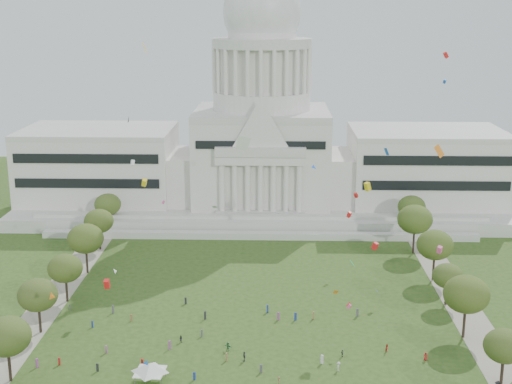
% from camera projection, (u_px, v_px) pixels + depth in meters
% --- Properties ---
extents(ground, '(400.00, 400.00, 0.00)m').
position_uv_depth(ground, '(249.00, 376.00, 133.40)').
color(ground, '#2C4717').
rests_on(ground, ground).
extents(capitol, '(160.00, 64.50, 91.30)m').
position_uv_depth(capitol, '(262.00, 146.00, 237.72)').
color(capitol, beige).
rests_on(capitol, ground).
extents(path_left, '(8.00, 160.00, 0.04)m').
position_uv_depth(path_left, '(46.00, 308.00, 163.71)').
color(path_left, gray).
rests_on(path_left, ground).
extents(path_right, '(8.00, 160.00, 0.04)m').
position_uv_depth(path_right, '(466.00, 313.00, 161.14)').
color(path_right, gray).
rests_on(path_right, ground).
extents(row_tree_l_1, '(8.86, 8.86, 12.59)m').
position_uv_depth(row_tree_l_1, '(7.00, 336.00, 129.46)').
color(row_tree_l_1, black).
rests_on(row_tree_l_1, ground).
extents(row_tree_r_1, '(7.58, 7.58, 10.78)m').
position_uv_depth(row_tree_r_1, '(504.00, 346.00, 128.54)').
color(row_tree_r_1, black).
rests_on(row_tree_r_1, ground).
extents(row_tree_l_2, '(8.42, 8.42, 11.97)m').
position_uv_depth(row_tree_l_2, '(38.00, 295.00, 149.21)').
color(row_tree_l_2, black).
rests_on(row_tree_l_2, ground).
extents(row_tree_r_2, '(9.55, 9.55, 13.58)m').
position_uv_depth(row_tree_r_2, '(466.00, 294.00, 146.66)').
color(row_tree_r_2, black).
rests_on(row_tree_r_2, ground).
extents(row_tree_l_3, '(8.12, 8.12, 11.55)m').
position_uv_depth(row_tree_l_3, '(65.00, 268.00, 165.34)').
color(row_tree_l_3, black).
rests_on(row_tree_l_3, ground).
extents(row_tree_r_3, '(7.01, 7.01, 9.98)m').
position_uv_depth(row_tree_r_3, '(447.00, 276.00, 163.80)').
color(row_tree_r_3, black).
rests_on(row_tree_r_3, ground).
extents(row_tree_l_4, '(9.29, 9.29, 13.21)m').
position_uv_depth(row_tree_l_4, '(86.00, 239.00, 182.95)').
color(row_tree_l_4, black).
rests_on(row_tree_l_4, ground).
extents(row_tree_r_4, '(9.19, 9.19, 13.06)m').
position_uv_depth(row_tree_r_4, '(435.00, 245.00, 178.29)').
color(row_tree_r_4, black).
rests_on(row_tree_r_4, ground).
extents(row_tree_l_5, '(8.33, 8.33, 11.85)m').
position_uv_depth(row_tree_l_5, '(99.00, 221.00, 201.21)').
color(row_tree_l_5, black).
rests_on(row_tree_l_5, ground).
extents(row_tree_r_5, '(9.82, 9.82, 13.96)m').
position_uv_depth(row_tree_r_5, '(415.00, 219.00, 197.66)').
color(row_tree_r_5, black).
rests_on(row_tree_r_5, ground).
extents(row_tree_l_6, '(8.19, 8.19, 11.64)m').
position_uv_depth(row_tree_l_6, '(108.00, 204.00, 218.83)').
color(row_tree_l_6, black).
rests_on(row_tree_l_6, ground).
extents(row_tree_r_6, '(8.42, 8.42, 11.97)m').
position_uv_depth(row_tree_r_6, '(412.00, 207.00, 215.31)').
color(row_tree_r_6, black).
rests_on(row_tree_r_6, ground).
extents(event_tent, '(7.96, 7.96, 4.09)m').
position_uv_depth(event_tent, '(150.00, 367.00, 130.15)').
color(event_tent, '#4C4C4C').
rests_on(event_tent, ground).
extents(person_0, '(0.95, 0.79, 1.67)m').
position_uv_depth(person_0, '(426.00, 356.00, 139.19)').
color(person_0, '#B21E1E').
rests_on(person_0, ground).
extents(person_2, '(0.89, 0.96, 1.68)m').
position_uv_depth(person_2, '(387.00, 348.00, 142.57)').
color(person_2, '#B21E1E').
rests_on(person_2, ground).
extents(person_3, '(0.55, 1.00, 1.51)m').
position_uv_depth(person_3, '(279.00, 381.00, 130.27)').
color(person_3, olive).
rests_on(person_3, ground).
extents(person_4, '(0.90, 1.30, 2.03)m').
position_uv_depth(person_4, '(244.00, 356.00, 138.77)').
color(person_4, '#4C4C51').
rests_on(person_4, ground).
extents(person_5, '(1.76, 1.53, 1.82)m').
position_uv_depth(person_5, '(228.00, 347.00, 143.02)').
color(person_5, '#33723F').
rests_on(person_5, ground).
extents(person_8, '(0.87, 0.72, 1.53)m').
position_uv_depth(person_8, '(181.00, 339.00, 146.68)').
color(person_8, '#26262B').
rests_on(person_8, ground).
extents(person_9, '(0.88, 1.27, 1.78)m').
position_uv_depth(person_9, '(339.00, 366.00, 135.18)').
color(person_9, silver).
rests_on(person_9, ground).
extents(person_10, '(0.67, 0.96, 1.48)m').
position_uv_depth(person_10, '(342.00, 353.00, 140.52)').
color(person_10, '#4C4C51').
rests_on(person_10, ground).
extents(distant_crowd, '(65.60, 35.14, 1.92)m').
position_uv_depth(distant_crowd, '(199.00, 333.00, 149.27)').
color(distant_crowd, '#994C8C').
rests_on(distant_crowd, ground).
extents(kite_swarm, '(82.93, 107.28, 56.45)m').
position_uv_depth(kite_swarm, '(263.00, 215.00, 138.79)').
color(kite_swarm, blue).
rests_on(kite_swarm, ground).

